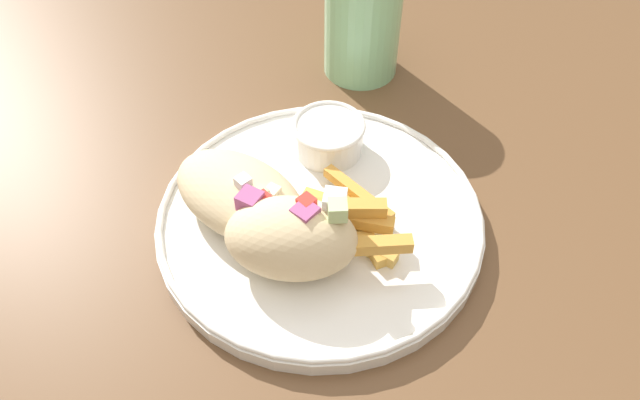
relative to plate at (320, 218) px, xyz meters
name	(u,v)px	position (x,y,z in m)	size (l,w,h in m)	color
table	(319,233)	(0.01, 0.04, -0.07)	(1.37, 1.37, 0.72)	brown
plate	(320,218)	(0.00, 0.00, 0.00)	(0.28, 0.28, 0.02)	white
pita_sandwich_near	(292,237)	(-0.03, -0.04, 0.04)	(0.12, 0.09, 0.07)	beige
pita_sandwich_far	(240,196)	(-0.07, 0.01, 0.03)	(0.14, 0.15, 0.06)	beige
fries_pile	(352,221)	(0.02, -0.02, 0.02)	(0.09, 0.11, 0.04)	gold
sauce_ramekin	(329,135)	(0.02, 0.08, 0.02)	(0.07, 0.07, 0.03)	white
water_glass	(363,22)	(0.08, 0.21, 0.05)	(0.08, 0.08, 0.13)	#8CCC93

